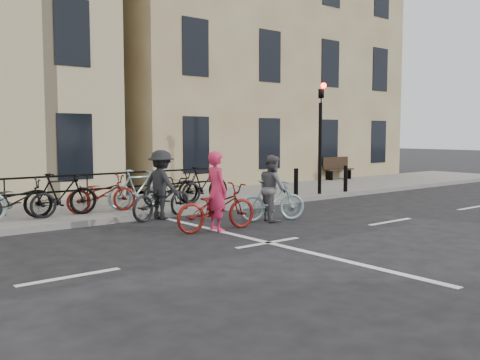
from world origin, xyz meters
TOP-DOWN VIEW (x-y plane):
  - ground at (0.00, 0.00)m, footprint 120.00×120.00m
  - building_east at (9.00, 13.00)m, footprint 14.00×10.00m
  - traffic_light at (6.20, 4.34)m, footprint 0.18×0.30m
  - bollard_east at (5.00, 4.25)m, footprint 0.14×0.14m
  - bollard_west at (7.40, 4.25)m, footprint 0.14×0.14m
  - bench at (11.00, 7.73)m, footprint 1.60×0.41m
  - parked_bikes at (-2.82, 5.04)m, footprint 11.45×1.23m
  - cyclist_pink at (0.00, 1.71)m, footprint 2.03×0.85m
  - cyclist_grey at (1.85, 1.91)m, footprint 1.74×1.08m
  - cyclist_dark at (-0.10, 3.90)m, footprint 2.06×1.25m

SIDE VIEW (x-z plane):
  - ground at x=0.00m, z-range 0.00..0.00m
  - bollard_east at x=5.00m, z-range 0.15..1.05m
  - bollard_west at x=7.40m, z-range 0.15..1.05m
  - cyclist_pink at x=0.00m, z-range -0.27..1.50m
  - parked_bikes at x=-2.82m, z-range 0.12..1.17m
  - cyclist_grey at x=1.85m, z-range -0.16..1.48m
  - bench at x=11.00m, z-range 0.19..1.16m
  - cyclist_dark at x=-0.10m, z-range -0.18..1.55m
  - traffic_light at x=6.20m, z-range 0.50..4.40m
  - building_east at x=9.00m, z-range 0.15..12.15m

